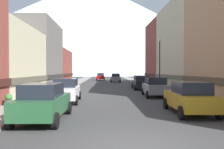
# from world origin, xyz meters

# --- Properties ---
(ground_plane) EXTENTS (400.00, 400.00, 0.00)m
(ground_plane) POSITION_xyz_m (0.00, 0.00, 0.00)
(ground_plane) COLOR #3C3C3C
(sidewalk_left) EXTENTS (2.50, 100.00, 0.15)m
(sidewalk_left) POSITION_xyz_m (-6.25, 35.00, 0.07)
(sidewalk_left) COLOR gray
(sidewalk_left) RESTS_ON ground
(sidewalk_right) EXTENTS (2.50, 100.00, 0.15)m
(sidewalk_right) POSITION_xyz_m (6.25, 35.00, 0.07)
(sidewalk_right) COLOR gray
(sidewalk_right) RESTS_ON ground
(storefront_left_2) EXTENTS (9.91, 10.78, 9.05)m
(storefront_left_2) POSITION_xyz_m (-12.31, 25.69, 4.37)
(storefront_left_2) COLOR #66605B
(storefront_left_2) RESTS_ON ground
(storefront_left_3) EXTENTS (8.98, 10.91, 6.20)m
(storefront_left_3) POSITION_xyz_m (-11.84, 37.10, 2.99)
(storefront_left_3) COLOR brown
(storefront_left_3) RESTS_ON ground
(storefront_right_2) EXTENTS (8.75, 12.83, 11.25)m
(storefront_right_2) POSITION_xyz_m (11.72, 23.48, 5.45)
(storefront_right_2) COLOR beige
(storefront_right_2) RESTS_ON ground
(storefront_right_3) EXTENTS (7.80, 9.88, 11.11)m
(storefront_right_3) POSITION_xyz_m (11.25, 34.84, 5.38)
(storefront_right_3) COLOR brown
(storefront_right_3) RESTS_ON ground
(car_left_0) EXTENTS (2.15, 4.44, 1.78)m
(car_left_0) POSITION_xyz_m (-3.80, 3.98, 0.90)
(car_left_0) COLOR #265933
(car_left_0) RESTS_ON ground
(car_left_1) EXTENTS (2.18, 4.45, 1.78)m
(car_left_1) POSITION_xyz_m (-3.80, 10.66, 0.90)
(car_left_1) COLOR silver
(car_left_1) RESTS_ON ground
(car_right_0) EXTENTS (2.20, 4.46, 1.78)m
(car_right_0) POSITION_xyz_m (3.80, 5.51, 0.90)
(car_right_0) COLOR #B28419
(car_right_0) RESTS_ON ground
(car_right_1) EXTENTS (2.22, 4.47, 1.78)m
(car_right_1) POSITION_xyz_m (3.80, 14.08, 0.90)
(car_right_1) COLOR slate
(car_right_1) RESTS_ON ground
(car_right_2) EXTENTS (2.12, 4.43, 1.78)m
(car_right_2) POSITION_xyz_m (3.80, 22.06, 0.90)
(car_right_2) COLOR black
(car_right_2) RESTS_ON ground
(car_driving_0) EXTENTS (2.06, 4.40, 1.78)m
(car_driving_0) POSITION_xyz_m (1.60, 41.65, 0.90)
(car_driving_0) COLOR slate
(car_driving_0) RESTS_ON ground
(car_driving_1) EXTENTS (2.06, 4.40, 1.78)m
(car_driving_1) POSITION_xyz_m (-1.60, 50.45, 0.90)
(car_driving_1) COLOR #9E1111
(car_driving_1) RESTS_ON ground
(trash_bin_right) EXTENTS (0.59, 0.59, 0.98)m
(trash_bin_right) POSITION_xyz_m (6.35, 8.51, 0.64)
(trash_bin_right) COLOR #4C5156
(trash_bin_right) RESTS_ON sidewalk_right
(potted_plant_0) EXTENTS (0.53, 0.53, 0.91)m
(potted_plant_0) POSITION_xyz_m (7.00, 19.16, 0.62)
(potted_plant_0) COLOR #4C4C51
(potted_plant_0) RESTS_ON sidewalk_right
(potted_plant_2) EXTENTS (0.51, 0.51, 0.76)m
(potted_plant_2) POSITION_xyz_m (-7.00, 7.95, 0.50)
(potted_plant_2) COLOR #4C4C51
(potted_plant_2) RESTS_ON sidewalk_left
(pedestrian_1) EXTENTS (0.36, 0.36, 1.59)m
(pedestrian_1) POSITION_xyz_m (6.25, 22.57, 0.88)
(pedestrian_1) COLOR maroon
(pedestrian_1) RESTS_ON sidewalk_right
(streetlamp_right) EXTENTS (0.36, 0.36, 5.86)m
(streetlamp_right) POSITION_xyz_m (5.35, 18.81, 3.99)
(streetlamp_right) COLOR black
(streetlamp_right) RESTS_ON sidewalk_right
(mountain_backdrop) EXTENTS (349.45, 349.45, 104.41)m
(mountain_backdrop) POSITION_xyz_m (-16.61, 260.00, 52.20)
(mountain_backdrop) COLOR silver
(mountain_backdrop) RESTS_ON ground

